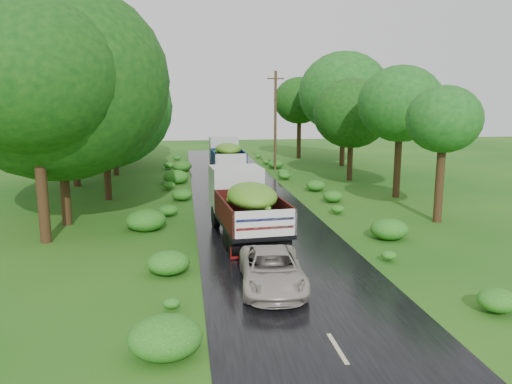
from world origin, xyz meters
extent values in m
plane|color=#144F10|center=(0.00, 0.00, 0.00)|extent=(120.00, 120.00, 0.00)
cube|color=black|center=(0.00, 5.00, 0.01)|extent=(6.50, 80.00, 0.02)
cube|color=#BFB78C|center=(0.00, -4.00, 0.02)|extent=(0.12, 1.60, 0.00)
cube|color=#BFB78C|center=(0.00, 0.00, 0.02)|extent=(0.12, 1.60, 0.00)
cube|color=#BFB78C|center=(0.00, 4.00, 0.02)|extent=(0.12, 1.60, 0.00)
cube|color=#BFB78C|center=(0.00, 8.00, 0.02)|extent=(0.12, 1.60, 0.00)
cube|color=#BFB78C|center=(0.00, 12.00, 0.02)|extent=(0.12, 1.60, 0.00)
cube|color=#BFB78C|center=(0.00, 16.00, 0.02)|extent=(0.12, 1.60, 0.00)
cube|color=#BFB78C|center=(0.00, 20.00, 0.02)|extent=(0.12, 1.60, 0.00)
cube|color=#BFB78C|center=(0.00, 24.00, 0.02)|extent=(0.12, 1.60, 0.00)
cube|color=#BFB78C|center=(0.00, 28.00, 0.02)|extent=(0.12, 1.60, 0.00)
cube|color=#BFB78C|center=(0.00, 32.00, 0.02)|extent=(0.12, 1.60, 0.00)
cube|color=#BFB78C|center=(0.00, 36.00, 0.02)|extent=(0.12, 1.60, 0.00)
cube|color=#BFB78C|center=(0.00, 40.00, 0.02)|extent=(0.12, 1.60, 0.00)
cube|color=black|center=(-1.03, 6.33, 0.71)|extent=(2.39, 6.31, 0.31)
cylinder|color=black|center=(-2.27, 8.48, 0.55)|extent=(0.40, 1.12, 1.10)
cylinder|color=black|center=(-0.15, 8.66, 0.55)|extent=(0.40, 1.12, 1.10)
cylinder|color=black|center=(-1.97, 4.84, 0.55)|extent=(0.40, 1.12, 1.10)
cylinder|color=black|center=(0.15, 5.02, 0.55)|extent=(0.40, 1.12, 1.10)
cylinder|color=black|center=(-1.88, 3.72, 0.55)|extent=(0.40, 1.12, 1.10)
cylinder|color=black|center=(0.24, 3.90, 0.55)|extent=(0.40, 1.12, 1.10)
cube|color=maroon|center=(-1.85, 3.35, 0.31)|extent=(0.38, 0.07, 0.49)
cube|color=maroon|center=(0.27, 3.53, 0.31)|extent=(0.38, 0.07, 0.49)
cube|color=silver|center=(-1.23, 8.79, 1.91)|extent=(2.58, 2.28, 2.08)
cube|color=black|center=(-0.93, 5.18, 0.95)|extent=(2.90, 4.91, 0.18)
cube|color=#480C0E|center=(-2.15, 5.08, 1.56)|extent=(0.47, 4.71, 1.04)
cube|color=#480C0E|center=(0.28, 5.28, 1.56)|extent=(0.47, 4.71, 1.04)
cube|color=#480C0E|center=(-1.12, 7.49, 1.56)|extent=(2.52, 0.29, 1.04)
cube|color=silver|center=(-0.74, 2.88, 1.56)|extent=(2.52, 0.29, 1.04)
ellipsoid|color=#3E7E16|center=(-0.93, 5.18, 2.22)|extent=(2.44, 4.12, 1.10)
cube|color=black|center=(-0.22, 25.85, 0.71)|extent=(1.99, 6.15, 0.30)
cylinder|color=black|center=(-1.32, 28.05, 0.54)|extent=(0.33, 1.09, 1.09)
cylinder|color=black|center=(0.79, 28.10, 0.54)|extent=(0.33, 1.09, 1.09)
cylinder|color=black|center=(-1.25, 24.44, 0.54)|extent=(0.33, 1.09, 1.09)
cylinder|color=black|center=(0.86, 24.48, 0.54)|extent=(0.33, 1.09, 1.09)
cylinder|color=black|center=(-1.22, 23.33, 0.54)|extent=(0.33, 1.09, 1.09)
cylinder|color=black|center=(0.88, 23.37, 0.54)|extent=(0.33, 1.09, 1.09)
cube|color=maroon|center=(-1.22, 22.96, 0.30)|extent=(0.37, 0.05, 0.49)
cube|color=maroon|center=(0.89, 23.00, 0.30)|extent=(0.37, 0.05, 0.49)
cube|color=silver|center=(-0.27, 28.29, 1.89)|extent=(2.44, 2.11, 2.06)
cube|color=black|center=(-0.20, 24.71, 0.95)|extent=(2.59, 4.72, 0.17)
cube|color=navy|center=(-1.40, 24.69, 1.55)|extent=(0.18, 4.67, 1.03)
cube|color=navy|center=(1.01, 24.73, 1.55)|extent=(0.18, 4.67, 1.03)
cube|color=navy|center=(-0.24, 27.00, 1.55)|extent=(2.50, 0.14, 1.03)
cube|color=silver|center=(-0.15, 22.42, 1.55)|extent=(2.50, 0.14, 1.03)
ellipsoid|color=#3E7E16|center=(-0.20, 24.71, 2.20)|extent=(2.18, 3.96, 1.09)
imported|color=#B2A99E|center=(-0.92, 0.33, 0.64)|extent=(2.40, 4.60, 1.24)
cylinder|color=#382616|center=(4.25, 27.85, 4.26)|extent=(0.26, 0.26, 8.53)
cube|color=#382616|center=(4.25, 27.85, 7.89)|extent=(1.49, 0.27, 0.11)
cylinder|color=black|center=(-9.84, 7.03, 4.08)|extent=(0.48, 0.48, 8.15)
ellipsoid|color=#0B3C0E|center=(-9.84, 7.03, 7.18)|extent=(3.82, 3.82, 3.44)
cylinder|color=black|center=(-9.62, 10.16, 4.01)|extent=(0.47, 0.47, 8.02)
ellipsoid|color=#0B3C0E|center=(-9.62, 10.16, 7.06)|extent=(4.61, 4.61, 4.15)
cylinder|color=black|center=(-8.46, 16.30, 3.25)|extent=(0.44, 0.44, 6.50)
ellipsoid|color=#0B3C0E|center=(-8.46, 16.30, 5.72)|extent=(4.06, 4.06, 3.65)
cylinder|color=black|center=(-11.39, 21.60, 4.58)|extent=(0.50, 0.50, 9.17)
ellipsoid|color=#0B3C0E|center=(-11.39, 21.60, 8.07)|extent=(4.98, 4.98, 4.48)
cylinder|color=black|center=(-9.26, 26.45, 3.26)|extent=(0.44, 0.44, 6.52)
ellipsoid|color=#0B3C0E|center=(-9.26, 26.45, 5.74)|extent=(3.73, 3.73, 3.35)
cylinder|color=black|center=(-10.14, 31.65, 3.79)|extent=(0.46, 0.46, 7.58)
ellipsoid|color=#0B3C0E|center=(-10.14, 31.65, 6.67)|extent=(4.49, 4.49, 4.04)
cylinder|color=black|center=(-9.97, 35.92, 3.93)|extent=(0.47, 0.47, 7.86)
ellipsoid|color=#0B3C0E|center=(-9.97, 35.92, 6.92)|extent=(4.33, 4.33, 3.90)
cylinder|color=black|center=(9.05, 8.00, 2.97)|extent=(0.42, 0.42, 5.95)
ellipsoid|color=#134C16|center=(9.05, 8.00, 5.23)|extent=(2.73, 2.73, 2.45)
cylinder|color=black|center=(9.67, 14.48, 3.35)|extent=(0.44, 0.44, 6.71)
ellipsoid|color=#134C16|center=(9.67, 14.48, 5.90)|extent=(3.25, 3.25, 2.92)
cylinder|color=black|center=(8.87, 21.28, 2.91)|extent=(0.42, 0.42, 5.82)
ellipsoid|color=#134C16|center=(8.87, 21.28, 5.12)|extent=(3.41, 3.41, 3.07)
cylinder|color=black|center=(10.89, 29.42, 3.81)|extent=(0.46, 0.46, 7.62)
ellipsoid|color=#134C16|center=(10.89, 29.42, 6.70)|extent=(4.07, 4.07, 3.67)
cylinder|color=black|center=(8.26, 35.89, 3.40)|extent=(0.44, 0.44, 6.80)
ellipsoid|color=#134C16|center=(8.26, 35.89, 5.99)|extent=(3.27, 3.27, 2.94)
camera|label=1|loc=(-3.73, -15.27, 6.28)|focal=35.00mm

